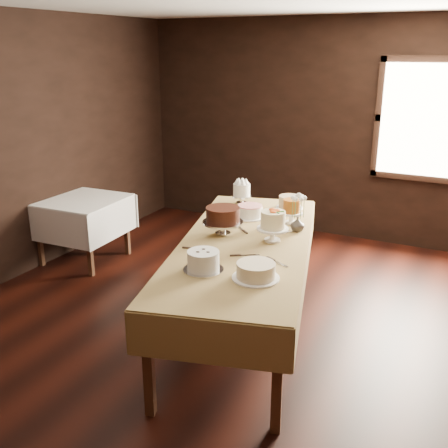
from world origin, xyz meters
The scene contains 20 objects.
floor centered at (0.00, 0.00, 0.00)m, with size 5.00×6.00×0.01m, color black.
wall_back centered at (0.00, 3.00, 1.40)m, with size 5.00×0.02×2.80m, color black.
window centered at (1.30, 2.94, 1.60)m, with size 1.10×0.05×1.30m, color #FFEABF.
display_table centered at (0.22, 0.15, 0.78)m, with size 1.75×2.91×0.85m.
side_table centered at (-2.15, 0.76, 0.67)m, with size 0.94×0.94×0.75m.
cake_meringue centered at (-0.28, 1.16, 0.95)m, with size 0.24×0.24×0.23m.
cake_speckled centered at (0.23, 1.23, 0.91)m, with size 0.28×0.28×0.13m.
cake_lattice centered at (-0.01, 0.77, 0.90)m, with size 0.34×0.34×0.11m.
cake_caramel centered at (0.41, 0.78, 0.95)m, with size 0.22×0.22×0.25m.
cake_chocolate centered at (-0.02, 0.22, 0.96)m, with size 0.36×0.36×0.26m.
cake_flowers centered at (0.43, 0.26, 0.96)m, with size 0.29×0.29×0.28m.
cake_swirl centered at (0.21, -0.55, 0.92)m, with size 0.33×0.33×0.15m.
cake_cream centered at (0.62, -0.50, 0.90)m, with size 0.35×0.35×0.12m.
cake_server_a centered at (0.40, -0.12, 0.85)m, with size 0.24×0.03×0.01m, color silver.
cake_server_b centered at (0.68, -0.18, 0.85)m, with size 0.24×0.03×0.01m, color silver.
cake_server_c centered at (0.05, 0.43, 0.85)m, with size 0.24×0.03×0.01m, color silver.
cake_server_d centered at (0.48, 0.53, 0.85)m, with size 0.24×0.03×0.01m, color silver.
cake_server_e centered at (0.00, -0.20, 0.85)m, with size 0.24×0.03×0.01m, color silver.
flower_vase centered at (0.54, 0.60, 0.91)m, with size 0.13×0.13×0.13m, color #2D2823.
flower_bouquet centered at (0.54, 0.60, 1.10)m, with size 0.14×0.14×0.20m, color white, non-canonical shape.
Camera 1 is at (1.96, -3.63, 2.41)m, focal length 41.74 mm.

